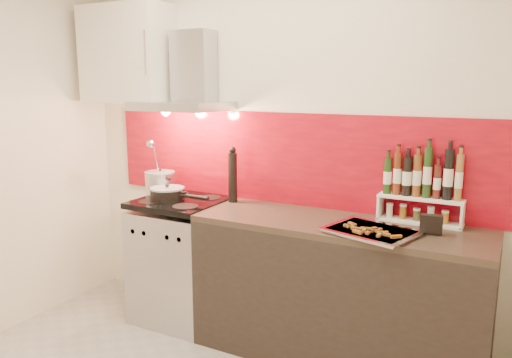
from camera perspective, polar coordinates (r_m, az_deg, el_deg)
The scene contains 13 objects.
back_wall at distance 3.49m, azimuth 3.51°, elevation 3.66°, with size 3.40×0.02×2.60m, color silver.
backsplash at distance 3.47m, azimuth 4.16°, elevation 2.27°, with size 3.00×0.02×0.64m, color maroon.
range_stove at distance 3.79m, azimuth -8.43°, elevation -9.25°, with size 0.60×0.60×0.91m.
counter at distance 3.26m, azimuth 9.24°, elevation -12.52°, with size 1.80×0.60×0.90m.
range_hood at distance 3.67m, azimuth -7.66°, elevation 10.88°, with size 0.62×0.50×0.61m.
upper_cabinet at distance 4.01m, azimuth -14.41°, elevation 13.59°, with size 0.70×0.35×0.72m, color white.
stock_pot at distance 3.88m, azimuth -10.91°, elevation -0.36°, with size 0.23×0.23×0.20m.
saute_pan at distance 3.65m, azimuth -10.01°, elevation -1.64°, with size 0.48×0.25×0.12m.
utensil_jar at distance 3.85m, azimuth -11.41°, elevation 0.05°, with size 0.09×0.13×0.43m.
pepper_mill at distance 3.55m, azimuth -2.68°, elevation 0.42°, with size 0.06×0.06×0.40m.
step_shelf at distance 3.16m, azimuth 18.35°, elevation -1.12°, with size 0.50×0.14×0.47m.
caddy_box at distance 2.98m, azimuth 19.39°, elevation -4.87°, with size 0.12×0.05×0.10m, color black.
baking_tray at distance 2.91m, azimuth 13.03°, elevation -5.81°, with size 0.57×0.49×0.03m.
Camera 1 is at (1.45, -1.74, 1.74)m, focal length 35.00 mm.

